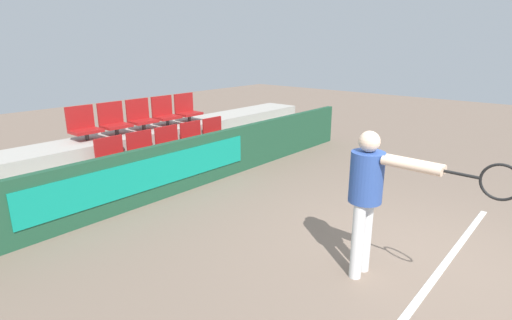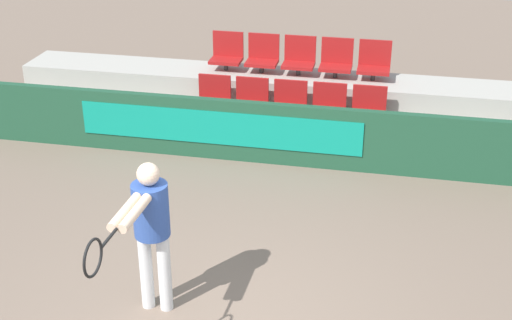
{
  "view_description": "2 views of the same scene",
  "coord_description": "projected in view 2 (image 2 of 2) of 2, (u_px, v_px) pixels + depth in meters",
  "views": [
    {
      "loc": [
        -4.37,
        -1.22,
        2.46
      ],
      "look_at": [
        -0.5,
        2.08,
        0.97
      ],
      "focal_mm": 28.0,
      "sensor_mm": 36.0,
      "label": 1
    },
    {
      "loc": [
        1.51,
        -5.07,
        4.49
      ],
      "look_at": [
        0.03,
        2.03,
        0.97
      ],
      "focal_mm": 50.0,
      "sensor_mm": 36.0,
      "label": 2
    }
  ],
  "objects": [
    {
      "name": "stadium_chair_1",
      "position": [
        251.0,
        100.0,
        10.55
      ],
      "size": [
        0.49,
        0.37,
        0.58
      ],
      "color": "#333333",
      "rests_on": "bleacher_tier_front"
    },
    {
      "name": "stadium_chair_0",
      "position": [
        214.0,
        98.0,
        10.65
      ],
      "size": [
        0.49,
        0.37,
        0.58
      ],
      "color": "#333333",
      "rests_on": "bleacher_tier_front"
    },
    {
      "name": "bleacher_tier_middle",
      "position": [
        297.0,
        101.0,
        11.21
      ],
      "size": [
        8.84,
        0.87,
        0.84
      ],
      "color": "#ADA89E",
      "rests_on": "ground"
    },
    {
      "name": "stadium_chair_9",
      "position": [
        374.0,
        63.0,
        10.81
      ],
      "size": [
        0.49,
        0.37,
        0.58
      ],
      "color": "#333333",
      "rests_on": "bleacher_tier_middle"
    },
    {
      "name": "stadium_chair_8",
      "position": [
        336.0,
        60.0,
        10.91
      ],
      "size": [
        0.49,
        0.37,
        0.58
      ],
      "color": "#333333",
      "rests_on": "bleacher_tier_middle"
    },
    {
      "name": "tennis_player",
      "position": [
        149.0,
        224.0,
        6.72
      ],
      "size": [
        0.35,
        1.52,
        1.62
      ],
      "rotation": [
        0.0,
        0.0,
        -0.04
      ],
      "color": "silver",
      "rests_on": "ground"
    },
    {
      "name": "stadium_chair_2",
      "position": [
        289.0,
        103.0,
        10.44
      ],
      "size": [
        0.49,
        0.37,
        0.58
      ],
      "color": "#333333",
      "rests_on": "bleacher_tier_front"
    },
    {
      "name": "stadium_chair_6",
      "position": [
        263.0,
        55.0,
        11.13
      ],
      "size": [
        0.49,
        0.37,
        0.58
      ],
      "color": "#333333",
      "rests_on": "bleacher_tier_middle"
    },
    {
      "name": "stadium_chair_4",
      "position": [
        369.0,
        109.0,
        10.23
      ],
      "size": [
        0.49,
        0.37,
        0.58
      ],
      "color": "#333333",
      "rests_on": "bleacher_tier_front"
    },
    {
      "name": "stadium_chair_3",
      "position": [
        329.0,
        106.0,
        10.34
      ],
      "size": [
        0.49,
        0.37,
        0.58
      ],
      "color": "#333333",
      "rests_on": "bleacher_tier_front"
    },
    {
      "name": "stadium_chair_5",
      "position": [
        227.0,
        53.0,
        11.23
      ],
      "size": [
        0.49,
        0.37,
        0.58
      ],
      "color": "#333333",
      "rests_on": "bleacher_tier_middle"
    },
    {
      "name": "bleacher_tier_front",
      "position": [
        288.0,
        135.0,
        10.54
      ],
      "size": [
        8.84,
        0.87,
        0.42
      ],
      "color": "#ADA89E",
      "rests_on": "ground"
    },
    {
      "name": "stadium_chair_7",
      "position": [
        299.0,
        58.0,
        11.02
      ],
      "size": [
        0.49,
        0.37,
        0.58
      ],
      "color": "#333333",
      "rests_on": "bleacher_tier_middle"
    },
    {
      "name": "barrier_wall",
      "position": [
        280.0,
        134.0,
        9.99
      ],
      "size": [
        9.24,
        0.14,
        0.9
      ],
      "color": "#1E4C33",
      "rests_on": "ground"
    }
  ]
}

